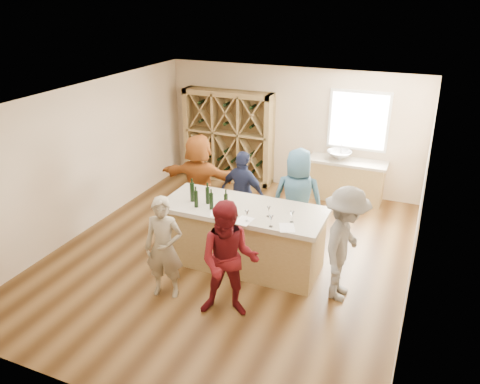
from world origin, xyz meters
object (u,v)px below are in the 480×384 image
at_px(sink, 339,155).
at_px(wine_bottle_a, 192,192).
at_px(wine_rack, 228,136).
at_px(wine_bottle_b, 196,199).
at_px(wine_bottle_d, 211,201).
at_px(tasting_counter_base, 243,238).
at_px(person_near_right, 229,261).
at_px(person_far_mid, 243,194).
at_px(person_far_right, 297,199).
at_px(person_far_left, 200,180).
at_px(wine_bottle_c, 208,196).
at_px(person_server, 344,245).
at_px(wine_bottle_e, 226,202).
at_px(person_near_left, 164,248).

xyz_separation_m(sink, wine_bottle_a, (-1.75, -3.51, 0.23)).
height_order(sink, wine_bottle_a, wine_bottle_a).
height_order(wine_rack, wine_bottle_b, wine_rack).
height_order(wine_bottle_b, wine_bottle_d, wine_bottle_b).
xyz_separation_m(tasting_counter_base, wine_bottle_a, (-0.87, -0.11, 0.74)).
bearing_deg(person_near_right, wine_bottle_a, 118.60).
relative_size(wine_bottle_b, person_far_mid, 0.17).
distance_m(sink, person_far_right, 2.42).
relative_size(tasting_counter_base, wine_bottle_a, 7.95).
xyz_separation_m(person_near_right, person_far_right, (0.31, 2.31, 0.04)).
relative_size(sink, person_far_left, 0.29).
relative_size(wine_bottle_c, person_far_left, 0.15).
relative_size(wine_bottle_d, person_server, 0.15).
bearing_deg(wine_bottle_d, wine_bottle_b, -175.30).
relative_size(tasting_counter_base, person_near_right, 1.47).
distance_m(wine_bottle_b, wine_bottle_e, 0.50).
height_order(tasting_counter_base, person_server, person_server).
xyz_separation_m(wine_bottle_b, person_far_right, (1.35, 1.29, -0.30)).
distance_m(wine_bottle_d, person_server, 2.20).
distance_m(wine_bottle_b, person_far_right, 1.89).
distance_m(sink, wine_bottle_a, 3.93).
bearing_deg(person_near_left, person_far_right, 44.74).
bearing_deg(person_far_mid, wine_bottle_c, 93.76).
xyz_separation_m(tasting_counter_base, wine_bottle_d, (-0.44, -0.27, 0.72)).
bearing_deg(wine_bottle_d, tasting_counter_base, 31.50).
height_order(wine_bottle_d, person_far_right, person_far_right).
bearing_deg(person_far_right, wine_bottle_e, 44.01).
bearing_deg(wine_bottle_c, sink, 67.18).
bearing_deg(wine_rack, person_far_mid, -60.26).
relative_size(wine_rack, sink, 4.06).
distance_m(wine_rack, wine_bottle_c, 3.77).
distance_m(person_near_right, person_far_right, 2.33).
distance_m(tasting_counter_base, wine_bottle_b, 1.05).
distance_m(wine_bottle_a, person_near_left, 1.23).
xyz_separation_m(wine_bottle_a, wine_bottle_d, (0.43, -0.16, -0.02)).
bearing_deg(person_far_mid, sink, -105.97).
bearing_deg(wine_bottle_b, sink, 66.77).
xyz_separation_m(sink, wine_bottle_e, (-1.09, -3.60, 0.20)).
bearing_deg(person_far_mid, person_far_right, -168.41).
bearing_deg(tasting_counter_base, wine_bottle_a, -172.82).
bearing_deg(tasting_counter_base, wine_rack, 117.68).
xyz_separation_m(tasting_counter_base, person_near_right, (0.33, -1.31, 0.39)).
distance_m(wine_bottle_a, person_near_right, 1.74).
distance_m(sink, tasting_counter_base, 3.55).
xyz_separation_m(wine_rack, tasting_counter_base, (1.82, -3.47, -0.60)).
xyz_separation_m(wine_bottle_c, person_near_right, (0.93, -1.21, -0.34)).
bearing_deg(wine_bottle_a, wine_bottle_b, -47.74).
bearing_deg(sink, person_near_right, -96.62).
xyz_separation_m(wine_rack, sink, (2.70, -0.07, -0.09)).
xyz_separation_m(wine_rack, person_far_right, (2.46, -2.47, -0.18)).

